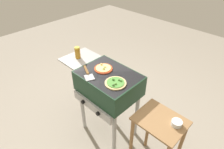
% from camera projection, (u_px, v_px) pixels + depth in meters
% --- Properties ---
extents(ground_plane, '(8.00, 8.00, 0.00)m').
position_uv_depth(ground_plane, '(109.00, 130.00, 2.51)').
color(ground_plane, gray).
extents(grill, '(0.96, 0.53, 0.90)m').
position_uv_depth(grill, '(107.00, 84.00, 2.07)').
color(grill, '#193823').
rests_on(grill, ground_plane).
extents(pizza_veggie, '(0.21, 0.21, 0.03)m').
position_uv_depth(pizza_veggie, '(116.00, 83.00, 1.85)').
color(pizza_veggie, '#E0C17F').
rests_on(pizza_veggie, grill).
extents(pizza_cheese, '(0.20, 0.20, 0.04)m').
position_uv_depth(pizza_cheese, '(103.00, 68.00, 2.05)').
color(pizza_cheese, '#C64723').
rests_on(pizza_cheese, grill).
extents(sauce_jar, '(0.06, 0.06, 0.14)m').
position_uv_depth(sauce_jar, '(78.00, 53.00, 2.21)').
color(sauce_jar, '#B77A1E').
rests_on(sauce_jar, grill).
extents(spatula, '(0.26, 0.16, 0.02)m').
position_uv_depth(spatula, '(88.00, 73.00, 1.99)').
color(spatula, '#B7BABF').
rests_on(spatula, grill).
extents(prep_table, '(0.44, 0.36, 0.73)m').
position_uv_depth(prep_table, '(157.00, 134.00, 1.83)').
color(prep_table, olive).
rests_on(prep_table, ground_plane).
extents(topping_bowl_near, '(0.09, 0.09, 0.04)m').
position_uv_depth(topping_bowl_near, '(177.00, 123.00, 1.65)').
color(topping_bowl_near, silver).
rests_on(topping_bowl_near, prep_table).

